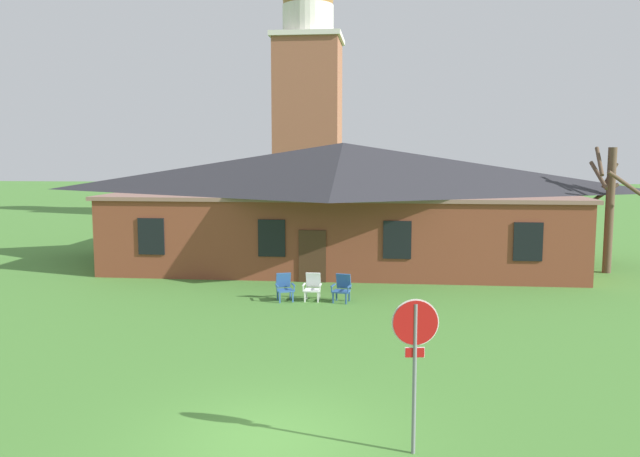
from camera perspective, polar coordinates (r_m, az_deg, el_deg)
name	(u,v)px	position (r m, az deg, el deg)	size (l,w,h in m)	color
ground_plane	(267,440)	(12.17, -4.73, -18.31)	(200.00, 200.00, 0.00)	#477F33
brick_building	(343,202)	(30.19, 2.05, 2.41)	(20.78, 10.40, 5.62)	brown
dome_tower	(308,102)	(49.35, -1.05, 11.19)	(5.18, 5.18, 19.58)	#93563D
stop_sign	(415,345)	(11.09, 8.46, -10.21)	(0.80, 0.15, 2.71)	slate
lawn_chair_by_porch	(284,286)	(22.51, -3.19, -5.18)	(0.77, 0.82, 0.96)	#2D5693
lawn_chair_near_door	(313,286)	(22.52, -0.66, -5.17)	(0.65, 0.67, 0.96)	white
lawn_chair_left_end	(342,287)	(22.33, 1.99, -5.27)	(0.72, 0.76, 0.96)	#2D5693
bare_tree_beside_building	(609,203)	(29.97, 24.36, 2.05)	(2.00, 2.05, 5.42)	brown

